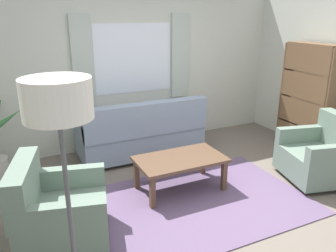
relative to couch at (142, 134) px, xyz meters
The scene contains 10 objects.
ground_plane 1.65m from the couch, 85.71° to the right, with size 6.24×6.24×0.00m, color #6B6056.
wall_back 1.15m from the couch, 79.68° to the left, with size 5.32×0.12×2.60m, color beige.
window_with_curtains 1.23m from the couch, 78.23° to the left, with size 1.98×0.07×1.40m.
area_rug 1.64m from the couch, 85.71° to the right, with size 2.52×1.77×0.01m, color #604C6B.
couch is the anchor object (origin of this frame).
armchair_left 2.25m from the couch, 132.13° to the right, with size 1.00×1.01×0.88m.
armchair_right 2.59m from the couch, 43.41° to the right, with size 1.00×1.01×0.88m.
coffee_table 1.22m from the couch, 87.93° to the right, with size 1.10×0.64×0.44m.
bookshelf 2.65m from the couch, 19.74° to the right, with size 0.30×0.94×1.72m.
standing_lamp 3.32m from the couch, 119.45° to the right, with size 0.40×0.40×1.82m.
Camera 1 is at (-1.87, -3.04, 2.16)m, focal length 36.11 mm.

